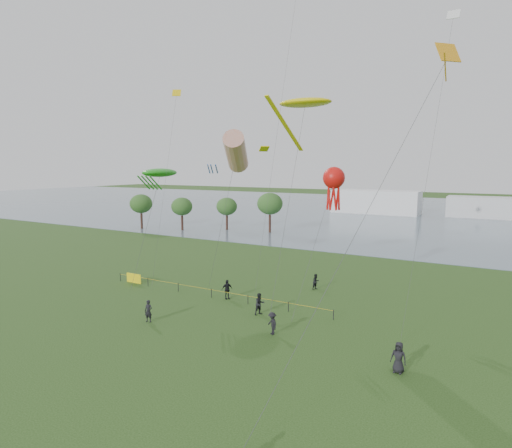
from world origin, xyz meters
The scene contains 18 objects.
ground_plane centered at (0.00, 0.00, 0.00)m, with size 400.00×400.00×0.00m, color #1D3A12.
lake centered at (0.00, 100.00, 0.02)m, with size 400.00×120.00×0.08m, color slate.
pavilion_left centered at (-12.00, 95.00, 3.00)m, with size 22.00×8.00×6.00m, color white.
pavilion_right centered at (14.00, 98.00, 2.50)m, with size 18.00×7.00×5.00m, color silver.
trees centered at (-32.24, 48.67, 4.94)m, with size 28.86×12.65×7.41m.
fence centered at (-13.39, 14.33, 0.55)m, with size 24.07×0.07×1.05m.
spectator_a centered at (-1.04, 12.47, 0.92)m, with size 0.89×0.69×1.83m, color black.
spectator_b centered at (1.80, 9.24, 0.84)m, with size 1.08×0.62×1.67m, color black.
spectator_c centered at (-5.75, 14.69, 0.92)m, with size 1.07×0.45×1.83m, color black.
spectator_d centered at (11.08, 7.73, 0.95)m, with size 0.93×0.60×1.90m, color black.
spectator_f centered at (-7.92, 6.65, 0.88)m, with size 0.65×0.42×1.77m, color black.
spectator_g centered at (0.34, 21.66, 0.79)m, with size 0.77×0.60×1.58m, color black.
kite_stingray centered at (-0.57, 20.21, 18.08)m, with size 5.13×10.08×18.55m.
kite_windsock centered at (-6.03, 16.84, 13.63)m, with size 5.88×5.25×15.61m.
kite_creature centered at (-15.66, 17.00, 11.58)m, with size 2.57×6.80×12.06m.
kite_octopus centered at (2.73, 19.37, 11.15)m, with size 1.97×8.11×12.25m.
kite_delta centered at (12.19, 9.67, 17.66)m, with size 6.65×14.25×19.47m.
small_kites centered at (-1.70, 20.03, 24.27)m, with size 27.58×3.86×9.98m.
Camera 1 is at (15.56, -17.58, 12.30)m, focal length 30.00 mm.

